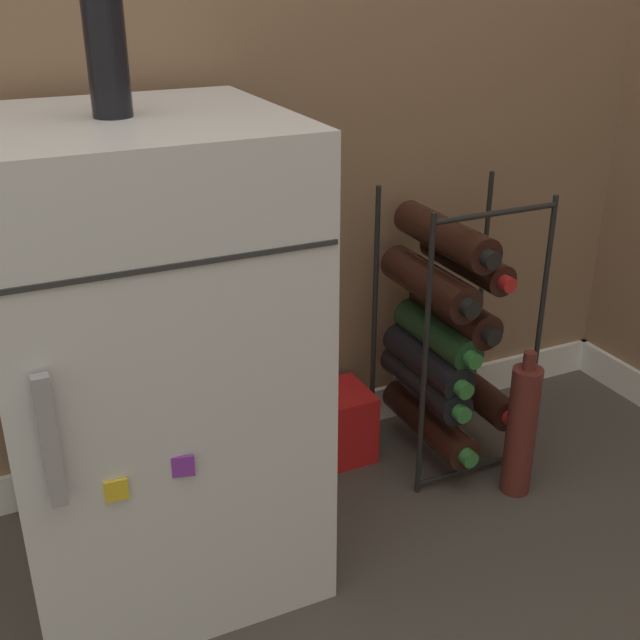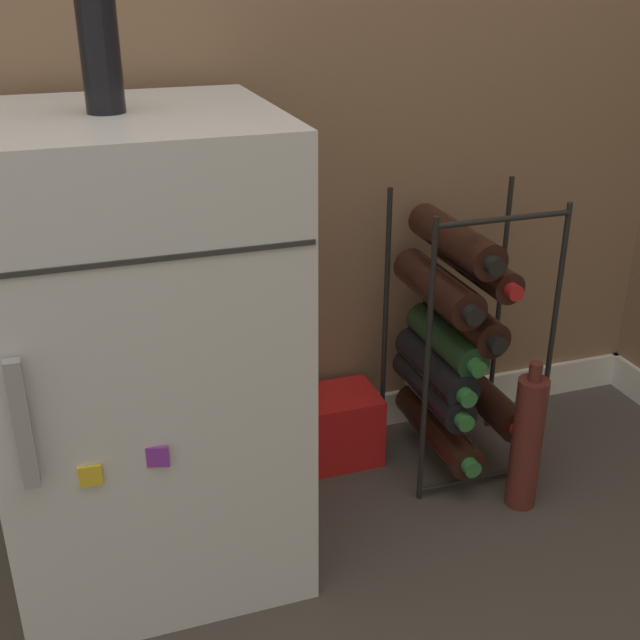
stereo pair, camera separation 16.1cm
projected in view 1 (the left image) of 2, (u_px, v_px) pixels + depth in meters
The scene contains 6 objects.
ground_plane at pixel (356, 600), 1.51m from camera, with size 14.00×14.00×0.00m, color #423D38.
mini_fridge at pixel (149, 363), 1.44m from camera, with size 0.52×0.52×0.88m.
wine_rack at pixel (443, 335), 1.82m from camera, with size 0.31×0.33×0.66m.
soda_box at pixel (319, 428), 1.90m from camera, with size 0.25×0.15×0.17m.
fridge_top_bottle at pixel (106, 51), 1.22m from camera, with size 0.06×0.06×0.23m.
loose_bottle_floor at pixel (521, 430), 1.76m from camera, with size 0.07×0.07×0.35m.
Camera 1 is at (-0.55, -1.02, 1.11)m, focal length 45.00 mm.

